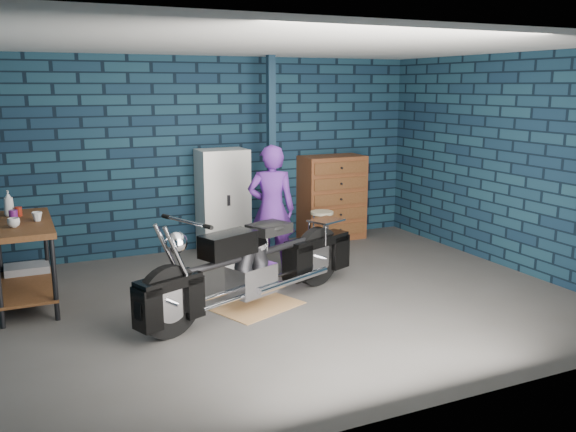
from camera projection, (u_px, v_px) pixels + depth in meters
name	position (u px, v px, depth m)	size (l,w,h in m)	color
ground	(295.00, 299.00, 6.71)	(6.00, 6.00, 0.00)	#454341
room_walls	(275.00, 122.00, 6.80)	(6.02, 5.01, 2.71)	#0F2133
support_post	(271.00, 156.00, 8.38)	(0.10, 0.10, 2.70)	#102435
workbench	(25.00, 263.00, 6.46)	(0.60, 1.40, 0.91)	brown
drip_mat	(256.00, 306.00, 6.49)	(0.87, 0.65, 0.01)	#9B6A43
motorcycle	(256.00, 257.00, 6.37)	(2.47, 0.67, 1.09)	black
person	(271.00, 210.00, 7.52)	(0.59, 0.38, 1.60)	#4F217D
storage_bin	(28.00, 277.00, 6.98)	(0.48, 0.34, 0.30)	gray
locker	(223.00, 201.00, 8.51)	(0.67, 0.48, 1.44)	silver
tool_chest	(332.00, 198.00, 9.23)	(0.95, 0.53, 1.27)	brown
shop_stool	(322.00, 232.00, 8.56)	(0.32, 0.32, 0.58)	#BCB28E
cup_a	(14.00, 223.00, 6.10)	(0.12, 0.12, 0.09)	#BCB28E
cup_b	(37.00, 216.00, 6.37)	(0.11, 0.11, 0.10)	#BCB28E
mug_purple	(13.00, 216.00, 6.35)	(0.09, 0.09, 0.12)	#5E1964
mug_red	(18.00, 211.00, 6.62)	(0.07, 0.07, 0.10)	maroon
bottle	(9.00, 203.00, 6.61)	(0.11, 0.11, 0.28)	gray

